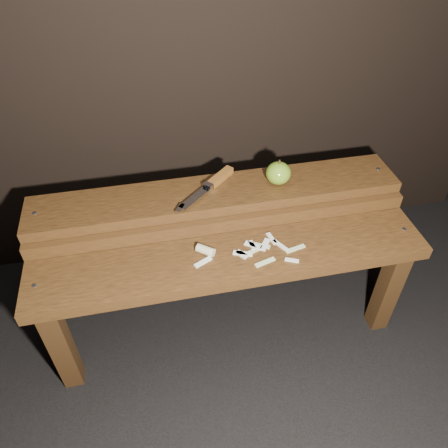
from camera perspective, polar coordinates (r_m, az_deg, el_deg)
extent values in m
plane|color=black|center=(1.65, 0.44, -13.07)|extent=(60.00, 60.00, 0.00)
cube|color=black|center=(1.47, -20.46, -14.72)|extent=(0.06, 0.06, 0.38)
cube|color=black|center=(1.61, 20.60, -7.98)|extent=(0.06, 0.06, 0.38)
cube|color=#3F250F|center=(1.31, 0.99, -4.77)|extent=(1.20, 0.20, 0.04)
cylinder|color=slate|center=(1.33, -23.53, -7.39)|extent=(0.01, 0.01, 0.00)
cylinder|color=slate|center=(1.49, 22.49, -0.63)|extent=(0.01, 0.01, 0.00)
cube|color=black|center=(1.62, -20.14, -5.17)|extent=(0.06, 0.06, 0.46)
cube|color=black|center=(1.76, 16.52, 0.08)|extent=(0.06, 0.06, 0.46)
cube|color=#3F250F|center=(1.36, -0.04, -0.17)|extent=(1.20, 0.02, 0.05)
cube|color=#3F250F|center=(1.42, -0.92, 3.82)|extent=(1.20, 0.18, 0.04)
cylinder|color=slate|center=(1.43, -23.49, 1.31)|extent=(0.01, 0.01, 0.00)
cylinder|color=slate|center=(1.59, 19.48, 6.77)|extent=(0.01, 0.01, 0.00)
ellipsoid|color=olive|center=(1.43, 7.11, 6.61)|extent=(0.08, 0.08, 0.07)
cylinder|color=#382314|center=(1.40, 7.26, 8.03)|extent=(0.01, 0.01, 0.01)
cube|color=brown|center=(1.44, -0.47, 6.15)|extent=(0.10, 0.10, 0.02)
cube|color=silver|center=(1.40, -2.07, 4.85)|extent=(0.04, 0.04, 0.02)
cube|color=silver|center=(1.36, -3.90, 3.36)|extent=(0.11, 0.10, 0.00)
cube|color=silver|center=(1.32, -5.76, 2.10)|extent=(0.03, 0.04, 0.00)
cube|color=beige|center=(1.35, 6.22, -1.89)|extent=(0.02, 0.05, 0.01)
cube|color=beige|center=(1.28, -2.76, -4.99)|extent=(0.06, 0.04, 0.01)
cube|color=beige|center=(1.33, 5.38, -2.69)|extent=(0.04, 0.05, 0.01)
cube|color=beige|center=(1.33, 3.84, -2.79)|extent=(0.05, 0.05, 0.01)
cube|color=beige|center=(1.30, 8.85, -4.69)|extent=(0.04, 0.03, 0.01)
cube|color=beige|center=(1.30, 2.46, -3.86)|extent=(0.06, 0.03, 0.01)
cube|color=beige|center=(1.33, 3.70, -2.80)|extent=(0.02, 0.04, 0.01)
cube|color=beige|center=(1.30, 2.33, -3.98)|extent=(0.04, 0.04, 0.01)
cube|color=beige|center=(1.33, 7.33, -2.75)|extent=(0.04, 0.05, 0.01)
cylinder|color=#C9BB8C|center=(1.30, -2.42, -3.44)|extent=(0.06, 0.05, 0.03)
cube|color=#BCC988|center=(1.28, 5.38, -4.99)|extent=(0.07, 0.03, 0.00)
cube|color=#BCC988|center=(1.33, 9.29, -3.20)|extent=(0.07, 0.03, 0.00)
cube|color=#BCC988|center=(1.33, 4.67, -2.78)|extent=(0.06, 0.04, 0.00)
cube|color=#BCC988|center=(1.31, 3.82, -3.56)|extent=(0.07, 0.04, 0.00)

